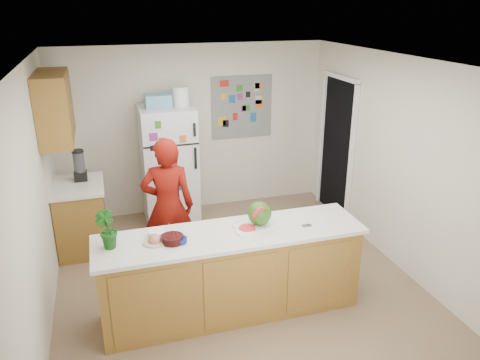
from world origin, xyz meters
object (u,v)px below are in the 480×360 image
object	(u,v)px
person	(168,207)
watermelon	(260,213)
refrigerator	(169,166)
cherry_bowl	(173,239)

from	to	relation	value
person	watermelon	bearing A→B (deg)	141.21
refrigerator	watermelon	xyz separation A→B (m)	(0.57, -2.30, 0.20)
refrigerator	watermelon	world-z (taller)	refrigerator
person	refrigerator	bearing A→B (deg)	-88.93
cherry_bowl	watermelon	bearing A→B (deg)	6.71
person	cherry_bowl	bearing A→B (deg)	94.47
person	cherry_bowl	world-z (taller)	person
refrigerator	person	bearing A→B (deg)	-99.34
person	cherry_bowl	xyz separation A→B (m)	(-0.11, -1.03, 0.13)
refrigerator	person	size ratio (longest dim) A/B	1.02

